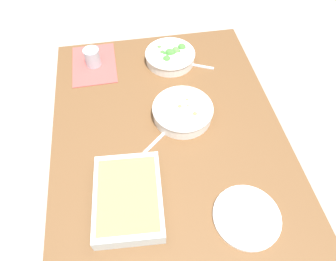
{
  "coord_description": "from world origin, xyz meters",
  "views": [
    {
      "loc": [
        0.7,
        -0.12,
        1.7
      ],
      "look_at": [
        0.0,
        0.0,
        0.74
      ],
      "focal_mm": 32.37,
      "sensor_mm": 36.0,
      "label": 1
    }
  ],
  "objects_px": {
    "baking_dish": "(128,197)",
    "broccoli_bowl": "(170,56)",
    "spoon_by_broccoli": "(190,64)",
    "side_plate": "(247,217)",
    "drink_cup": "(93,58)",
    "spoon_by_stew": "(163,134)",
    "stew_bowl": "(183,111)"
  },
  "relations": [
    {
      "from": "stew_bowl",
      "to": "drink_cup",
      "type": "distance_m",
      "value": 0.51
    },
    {
      "from": "stew_bowl",
      "to": "broccoli_bowl",
      "type": "bearing_deg",
      "value": 178.44
    },
    {
      "from": "broccoli_bowl",
      "to": "spoon_by_broccoli",
      "type": "bearing_deg",
      "value": 64.52
    },
    {
      "from": "side_plate",
      "to": "drink_cup",
      "type": "bearing_deg",
      "value": -150.42
    },
    {
      "from": "drink_cup",
      "to": "spoon_by_broccoli",
      "type": "xyz_separation_m",
      "value": [
        0.08,
        0.44,
        -0.03
      ]
    },
    {
      "from": "drink_cup",
      "to": "side_plate",
      "type": "height_order",
      "value": "drink_cup"
    },
    {
      "from": "drink_cup",
      "to": "spoon_by_broccoli",
      "type": "distance_m",
      "value": 0.45
    },
    {
      "from": "spoon_by_broccoli",
      "to": "broccoli_bowl",
      "type": "bearing_deg",
      "value": -115.48
    },
    {
      "from": "baking_dish",
      "to": "drink_cup",
      "type": "xyz_separation_m",
      "value": [
        -0.71,
        -0.1,
        0.0
      ]
    },
    {
      "from": "broccoli_bowl",
      "to": "drink_cup",
      "type": "relative_size",
      "value": 2.74
    },
    {
      "from": "drink_cup",
      "to": "spoon_by_broccoli",
      "type": "height_order",
      "value": "drink_cup"
    },
    {
      "from": "drink_cup",
      "to": "side_plate",
      "type": "bearing_deg",
      "value": 29.58
    },
    {
      "from": "spoon_by_broccoli",
      "to": "side_plate",
      "type": "bearing_deg",
      "value": 2.03
    },
    {
      "from": "broccoli_bowl",
      "to": "side_plate",
      "type": "relative_size",
      "value": 1.06
    },
    {
      "from": "baking_dish",
      "to": "spoon_by_stew",
      "type": "height_order",
      "value": "baking_dish"
    },
    {
      "from": "broccoli_bowl",
      "to": "spoon_by_stew",
      "type": "height_order",
      "value": "broccoli_bowl"
    },
    {
      "from": "stew_bowl",
      "to": "spoon_by_broccoli",
      "type": "height_order",
      "value": "stew_bowl"
    },
    {
      "from": "baking_dish",
      "to": "spoon_by_stew",
      "type": "distance_m",
      "value": 0.3
    },
    {
      "from": "baking_dish",
      "to": "broccoli_bowl",
      "type": "bearing_deg",
      "value": 159.15
    },
    {
      "from": "baking_dish",
      "to": "spoon_by_broccoli",
      "type": "relative_size",
      "value": 1.88
    },
    {
      "from": "broccoli_bowl",
      "to": "drink_cup",
      "type": "height_order",
      "value": "drink_cup"
    },
    {
      "from": "stew_bowl",
      "to": "baking_dish",
      "type": "xyz_separation_m",
      "value": [
        0.33,
        -0.25,
        0.0
      ]
    },
    {
      "from": "spoon_by_stew",
      "to": "spoon_by_broccoli",
      "type": "distance_m",
      "value": 0.42
    },
    {
      "from": "stew_bowl",
      "to": "spoon_by_stew",
      "type": "height_order",
      "value": "stew_bowl"
    },
    {
      "from": "broccoli_bowl",
      "to": "spoon_by_broccoli",
      "type": "height_order",
      "value": "broccoli_bowl"
    },
    {
      "from": "broccoli_bowl",
      "to": "side_plate",
      "type": "distance_m",
      "value": 0.8
    },
    {
      "from": "baking_dish",
      "to": "spoon_by_broccoli",
      "type": "xyz_separation_m",
      "value": [
        -0.63,
        0.34,
        -0.03
      ]
    },
    {
      "from": "stew_bowl",
      "to": "side_plate",
      "type": "bearing_deg",
      "value": 15.21
    },
    {
      "from": "stew_bowl",
      "to": "baking_dish",
      "type": "height_order",
      "value": "same"
    },
    {
      "from": "drink_cup",
      "to": "spoon_by_stew",
      "type": "height_order",
      "value": "drink_cup"
    },
    {
      "from": "broccoli_bowl",
      "to": "drink_cup",
      "type": "distance_m",
      "value": 0.36
    },
    {
      "from": "broccoli_bowl",
      "to": "baking_dish",
      "type": "xyz_separation_m",
      "value": [
        0.67,
        -0.26,
        0.0
      ]
    }
  ]
}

